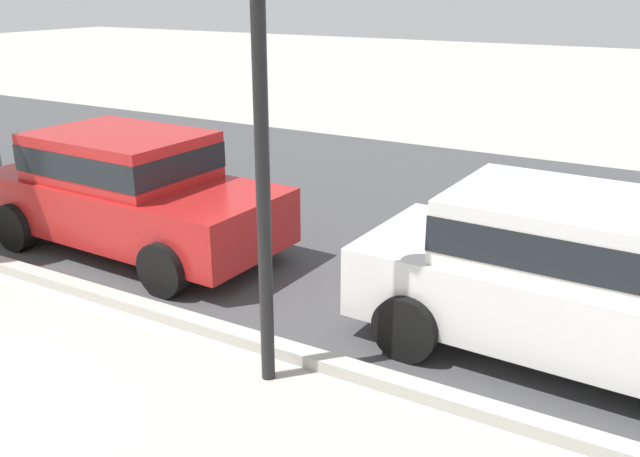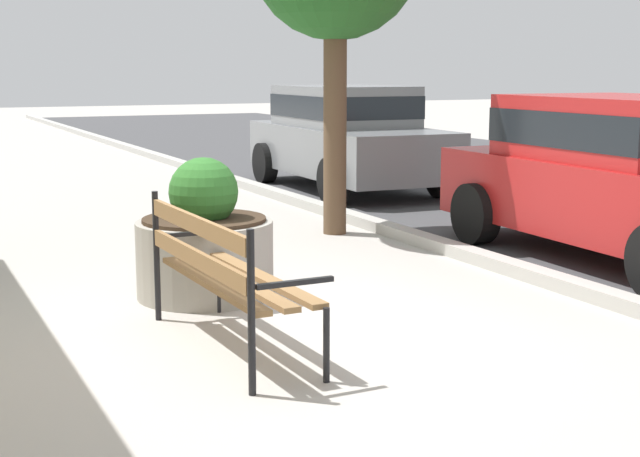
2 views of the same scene
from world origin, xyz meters
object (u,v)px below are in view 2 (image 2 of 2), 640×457
Objects in this scene: park_bench at (221,268)px; concrete_planter at (205,246)px; parked_car_red at (628,173)px; parked_car_grey at (347,134)px.

park_bench is 1.47m from concrete_planter.
parked_car_red is at bearing 103.19° from park_bench.
concrete_planter is at bearing -36.75° from parked_car_grey.
parked_car_red is (-1.04, 4.43, 0.30)m from park_bench.
parked_car_grey is 5.83m from parked_car_red.
concrete_planter is 4.11m from parked_car_red.
concrete_planter is (-1.42, 0.36, -0.13)m from park_bench.
concrete_planter is at bearing 165.82° from park_bench.
park_bench is at bearing -76.81° from parked_car_red.
parked_car_grey reaches higher than concrete_planter.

